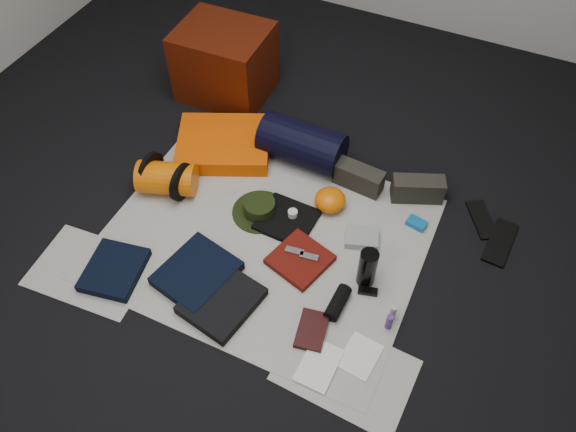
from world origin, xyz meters
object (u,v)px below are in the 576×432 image
at_px(sleeping_pad, 224,144).
at_px(stuff_sack, 167,178).
at_px(water_bottle, 367,268).
at_px(navy_duffel, 302,144).
at_px(red_cabinet, 225,62).
at_px(compact_camera, 367,248).
at_px(paperback_book, 312,330).

distance_m(sleeping_pad, stuff_sack, 0.43).
xyz_separation_m(sleeping_pad, water_bottle, (1.07, -0.51, 0.06)).
relative_size(stuff_sack, navy_duffel, 0.65).
relative_size(sleeping_pad, stuff_sack, 1.69).
xyz_separation_m(red_cabinet, sleeping_pad, (0.25, -0.49, -0.17)).
height_order(water_bottle, compact_camera, water_bottle).
relative_size(red_cabinet, compact_camera, 5.77).
height_order(sleeping_pad, paperback_book, sleeping_pad).
distance_m(compact_camera, paperback_book, 0.54).
relative_size(stuff_sack, compact_camera, 3.33).
bearing_deg(paperback_book, compact_camera, 72.28).
xyz_separation_m(navy_duffel, compact_camera, (0.57, -0.45, -0.11)).
bearing_deg(navy_duffel, water_bottle, -43.60).
xyz_separation_m(compact_camera, paperback_book, (-0.07, -0.54, -0.00)).
bearing_deg(red_cabinet, stuff_sack, -83.92).
xyz_separation_m(sleeping_pad, stuff_sack, (-0.13, -0.41, 0.04)).
bearing_deg(navy_duffel, compact_camera, -37.05).
height_order(navy_duffel, compact_camera, navy_duffel).
bearing_deg(compact_camera, water_bottle, -42.20).
bearing_deg(sleeping_pad, stuff_sack, -107.26).
height_order(compact_camera, paperback_book, compact_camera).
relative_size(red_cabinet, water_bottle, 2.41).
distance_m(stuff_sack, water_bottle, 1.20).
relative_size(sleeping_pad, paperback_book, 2.66).
height_order(red_cabinet, stuff_sack, red_cabinet).
bearing_deg(compact_camera, navy_duffel, 171.64).
bearing_deg(paperback_book, water_bottle, 60.81).
height_order(navy_duffel, paperback_book, navy_duffel).
distance_m(sleeping_pad, paperback_book, 1.29).
relative_size(water_bottle, compact_camera, 2.40).
distance_m(navy_duffel, water_bottle, 0.88).
xyz_separation_m(sleeping_pad, compact_camera, (1.02, -0.33, -0.03)).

